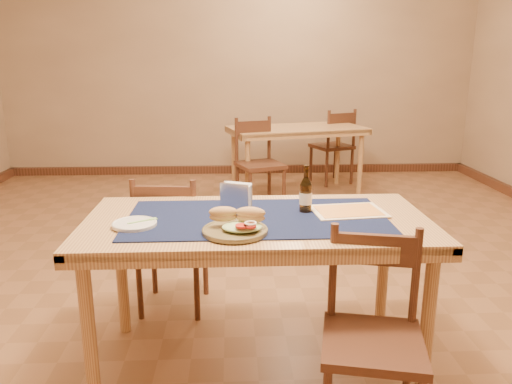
{
  "coord_description": "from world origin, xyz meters",
  "views": [
    {
      "loc": [
        -0.11,
        -3.01,
        1.47
      ],
      "look_at": [
        0.0,
        -0.7,
        0.85
      ],
      "focal_mm": 35.0,
      "sensor_mm": 36.0,
      "label": 1
    }
  ],
  "objects_px": {
    "back_table": "(297,135)",
    "chair_main_near": "(373,334)",
    "sandwich_plate": "(237,226)",
    "beer_bottle": "(306,194)",
    "main_table": "(257,235)",
    "chair_main_far": "(171,241)",
    "napkin_holder": "(236,198)"
  },
  "relations": [
    {
      "from": "chair_main_near",
      "to": "napkin_holder",
      "type": "bearing_deg",
      "value": 130.95
    },
    {
      "from": "main_table",
      "to": "sandwich_plate",
      "type": "xyz_separation_m",
      "value": [
        -0.1,
        -0.21,
        0.12
      ]
    },
    {
      "from": "beer_bottle",
      "to": "main_table",
      "type": "bearing_deg",
      "value": -161.49
    },
    {
      "from": "chair_main_far",
      "to": "napkin_holder",
      "type": "height_order",
      "value": "napkin_holder"
    },
    {
      "from": "main_table",
      "to": "chair_main_near",
      "type": "xyz_separation_m",
      "value": [
        0.43,
        -0.5,
        -0.24
      ]
    },
    {
      "from": "chair_main_far",
      "to": "chair_main_near",
      "type": "height_order",
      "value": "chair_main_far"
    },
    {
      "from": "main_table",
      "to": "chair_main_far",
      "type": "xyz_separation_m",
      "value": [
        -0.48,
        0.56,
        -0.23
      ]
    },
    {
      "from": "chair_main_far",
      "to": "chair_main_near",
      "type": "relative_size",
      "value": 1.01
    },
    {
      "from": "chair_main_far",
      "to": "beer_bottle",
      "type": "distance_m",
      "value": 0.95
    },
    {
      "from": "main_table",
      "to": "sandwich_plate",
      "type": "distance_m",
      "value": 0.26
    },
    {
      "from": "back_table",
      "to": "chair_main_far",
      "type": "distance_m",
      "value": 2.86
    },
    {
      "from": "sandwich_plate",
      "to": "beer_bottle",
      "type": "relative_size",
      "value": 1.23
    },
    {
      "from": "sandwich_plate",
      "to": "napkin_holder",
      "type": "bearing_deg",
      "value": 90.03
    },
    {
      "from": "sandwich_plate",
      "to": "napkin_holder",
      "type": "height_order",
      "value": "napkin_holder"
    },
    {
      "from": "napkin_holder",
      "to": "back_table",
      "type": "bearing_deg",
      "value": 77.31
    },
    {
      "from": "beer_bottle",
      "to": "chair_main_far",
      "type": "bearing_deg",
      "value": 146.04
    },
    {
      "from": "sandwich_plate",
      "to": "beer_bottle",
      "type": "xyz_separation_m",
      "value": [
        0.33,
        0.29,
        0.06
      ]
    },
    {
      "from": "back_table",
      "to": "chair_main_far",
      "type": "height_order",
      "value": "chair_main_far"
    },
    {
      "from": "main_table",
      "to": "chair_main_far",
      "type": "distance_m",
      "value": 0.77
    },
    {
      "from": "back_table",
      "to": "beer_bottle",
      "type": "height_order",
      "value": "beer_bottle"
    },
    {
      "from": "beer_bottle",
      "to": "napkin_holder",
      "type": "distance_m",
      "value": 0.33
    },
    {
      "from": "back_table",
      "to": "sandwich_plate",
      "type": "distance_m",
      "value": 3.48
    },
    {
      "from": "beer_bottle",
      "to": "napkin_holder",
      "type": "bearing_deg",
      "value": 175.53
    },
    {
      "from": "sandwich_plate",
      "to": "beer_bottle",
      "type": "distance_m",
      "value": 0.44
    },
    {
      "from": "back_table",
      "to": "beer_bottle",
      "type": "distance_m",
      "value": 3.14
    },
    {
      "from": "back_table",
      "to": "beer_bottle",
      "type": "xyz_separation_m",
      "value": [
        -0.36,
        -3.12,
        0.17
      ]
    },
    {
      "from": "main_table",
      "to": "chair_main_far",
      "type": "height_order",
      "value": "chair_main_far"
    },
    {
      "from": "beer_bottle",
      "to": "napkin_holder",
      "type": "height_order",
      "value": "beer_bottle"
    },
    {
      "from": "main_table",
      "to": "back_table",
      "type": "distance_m",
      "value": 3.25
    },
    {
      "from": "back_table",
      "to": "chair_main_far",
      "type": "xyz_separation_m",
      "value": [
        -1.08,
        -2.64,
        -0.23
      ]
    },
    {
      "from": "back_table",
      "to": "napkin_holder",
      "type": "bearing_deg",
      "value": -102.69
    },
    {
      "from": "back_table",
      "to": "chair_main_near",
      "type": "xyz_separation_m",
      "value": [
        -0.17,
        -3.7,
        -0.24
      ]
    }
  ]
}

